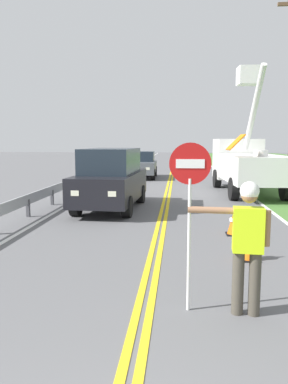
% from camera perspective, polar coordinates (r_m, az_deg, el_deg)
% --- Properties ---
extents(centerline_yellow_left, '(0.11, 110.00, 0.01)m').
position_cam_1_polar(centerline_yellow_left, '(21.15, 3.64, 1.25)').
color(centerline_yellow_left, yellow).
rests_on(centerline_yellow_left, ground).
extents(centerline_yellow_right, '(0.11, 110.00, 0.01)m').
position_cam_1_polar(centerline_yellow_right, '(21.15, 4.12, 1.24)').
color(centerline_yellow_right, yellow).
rests_on(centerline_yellow_right, ground).
extents(edge_line_right, '(0.12, 110.00, 0.01)m').
position_cam_1_polar(edge_line_right, '(21.37, 13.57, 1.11)').
color(edge_line_right, silver).
rests_on(edge_line_right, ground).
extents(edge_line_left, '(0.12, 110.00, 0.01)m').
position_cam_1_polar(edge_line_left, '(21.53, -5.75, 1.33)').
color(edge_line_left, silver).
rests_on(edge_line_left, ground).
extents(flagger_worker, '(1.09, 0.27, 1.83)m').
position_cam_1_polar(flagger_worker, '(5.28, 15.19, -6.91)').
color(flagger_worker, '#474238').
rests_on(flagger_worker, ground).
extents(stop_sign_paddle, '(0.56, 0.04, 2.33)m').
position_cam_1_polar(stop_sign_paddle, '(5.14, 6.88, 0.44)').
color(stop_sign_paddle, silver).
rests_on(stop_sign_paddle, ground).
extents(utility_bucket_truck, '(2.68, 6.92, 5.69)m').
position_cam_1_polar(utility_bucket_truck, '(18.19, 15.04, 4.44)').
color(utility_bucket_truck, white).
rests_on(utility_bucket_truck, ground).
extents(oncoming_suv_nearest, '(2.09, 4.69, 2.10)m').
position_cam_1_polar(oncoming_suv_nearest, '(13.23, -4.96, 2.01)').
color(oncoming_suv_nearest, black).
rests_on(oncoming_suv_nearest, ground).
extents(oncoming_sedan_second, '(1.98, 4.14, 1.70)m').
position_cam_1_polar(oncoming_sedan_second, '(24.48, -0.43, 4.07)').
color(oncoming_sedan_second, '#4C5156').
rests_on(oncoming_sedan_second, ground).
extents(traffic_cone_lead, '(0.40, 0.40, 0.70)m').
position_cam_1_polar(traffic_cone_lead, '(7.89, 15.49, -7.43)').
color(traffic_cone_lead, orange).
rests_on(traffic_cone_lead, ground).
extents(traffic_cone_mid, '(0.40, 0.40, 0.70)m').
position_cam_1_polar(traffic_cone_mid, '(9.87, 13.41, -4.35)').
color(traffic_cone_mid, orange).
rests_on(traffic_cone_mid, ground).
extents(guardrail_left_shoulder, '(0.10, 32.00, 0.71)m').
position_cam_1_polar(guardrail_left_shoulder, '(17.75, -10.09, 1.59)').
color(guardrail_left_shoulder, '#9EA0A3').
rests_on(guardrail_left_shoulder, ground).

